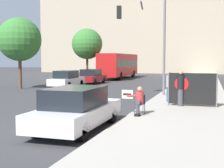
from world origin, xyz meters
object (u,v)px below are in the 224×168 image
(city_bus_on_road, at_px, (119,64))
(street_tree_near_curb, at_px, (19,40))
(jogger_on_sidewalk, at_px, (181,88))
(pedestrian_behind, at_px, (169,86))
(car_on_road_nearest, at_px, (67,79))
(seated_protester, at_px, (139,100))
(street_tree_midblock, at_px, (87,44))
(traffic_light_pole, at_px, (148,32))
(protest_banner, at_px, (192,89))
(parked_car_curbside, at_px, (77,109))
(car_on_road_midblock, at_px, (91,76))

(city_bus_on_road, height_order, street_tree_near_curb, street_tree_near_curb)
(jogger_on_sidewalk, relative_size, pedestrian_behind, 1.08)
(pedestrian_behind, distance_m, street_tree_near_curb, 15.09)
(car_on_road_nearest, height_order, street_tree_near_curb, street_tree_near_curb)
(seated_protester, bearing_deg, street_tree_midblock, 129.88)
(jogger_on_sidewalk, distance_m, traffic_light_pole, 6.15)
(seated_protester, bearing_deg, protest_banner, 70.08)
(seated_protester, xyz_separation_m, jogger_on_sidewalk, (1.48, 3.08, 0.28))
(jogger_on_sidewalk, relative_size, city_bus_on_road, 0.16)
(traffic_light_pole, bearing_deg, parked_car_curbside, -93.12)
(car_on_road_nearest, distance_m, street_tree_midblock, 11.17)
(traffic_light_pole, xyz_separation_m, city_bus_on_road, (-7.59, 19.46, -2.47))
(street_tree_near_curb, bearing_deg, traffic_light_pole, -13.47)
(traffic_light_pole, relative_size, parked_car_curbside, 1.29)
(pedestrian_behind, relative_size, parked_car_curbside, 0.35)
(pedestrian_behind, height_order, parked_car_curbside, pedestrian_behind)
(protest_banner, distance_m, city_bus_on_road, 26.27)
(protest_banner, relative_size, car_on_road_nearest, 0.55)
(protest_banner, distance_m, traffic_light_pole, 6.40)
(pedestrian_behind, xyz_separation_m, traffic_light_pole, (-1.83, 3.11, 3.32))
(protest_banner, xyz_separation_m, traffic_light_pole, (-3.12, 4.52, 3.29))
(jogger_on_sidewalk, distance_m, street_tree_midblock, 24.00)
(jogger_on_sidewalk, distance_m, parked_car_curbside, 6.62)
(jogger_on_sidewalk, relative_size, car_on_road_midblock, 0.40)
(car_on_road_nearest, distance_m, city_bus_on_road, 14.53)
(seated_protester, height_order, city_bus_on_road, city_bus_on_road)
(protest_banner, xyz_separation_m, parked_car_curbside, (-3.68, -5.84, -0.30))
(car_on_road_midblock, relative_size, street_tree_midblock, 0.70)
(traffic_light_pole, height_order, street_tree_near_curb, traffic_light_pole)
(traffic_light_pole, xyz_separation_m, car_on_road_nearest, (-8.32, 4.99, -3.59))
(seated_protester, bearing_deg, jogger_on_sidewalk, 77.49)
(protest_banner, relative_size, traffic_light_pole, 0.39)
(pedestrian_behind, height_order, street_tree_midblock, street_tree_midblock)
(city_bus_on_road, relative_size, street_tree_midblock, 1.73)
(parked_car_curbside, xyz_separation_m, car_on_road_midblock, (-7.31, 20.37, -0.00))
(street_tree_near_curb, relative_size, street_tree_midblock, 0.97)
(protest_banner, relative_size, city_bus_on_road, 0.22)
(pedestrian_behind, height_order, car_on_road_midblock, pedestrian_behind)
(pedestrian_behind, bearing_deg, jogger_on_sidewalk, -44.13)
(pedestrian_behind, distance_m, protest_banner, 1.91)
(jogger_on_sidewalk, relative_size, protest_banner, 0.75)
(car_on_road_midblock, xyz_separation_m, street_tree_near_curb, (-3.81, -7.21, 3.48))
(city_bus_on_road, bearing_deg, pedestrian_behind, -67.35)
(street_tree_midblock, bearing_deg, street_tree_near_curb, -95.49)
(protest_banner, height_order, car_on_road_nearest, protest_banner)
(protest_banner, distance_m, street_tree_near_curb, 16.82)
(pedestrian_behind, xyz_separation_m, city_bus_on_road, (-9.42, 22.57, 0.85))
(car_on_road_nearest, bearing_deg, street_tree_near_curb, -146.94)
(street_tree_midblock, bearing_deg, car_on_road_midblock, -63.86)
(traffic_light_pole, height_order, street_tree_midblock, traffic_light_pole)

